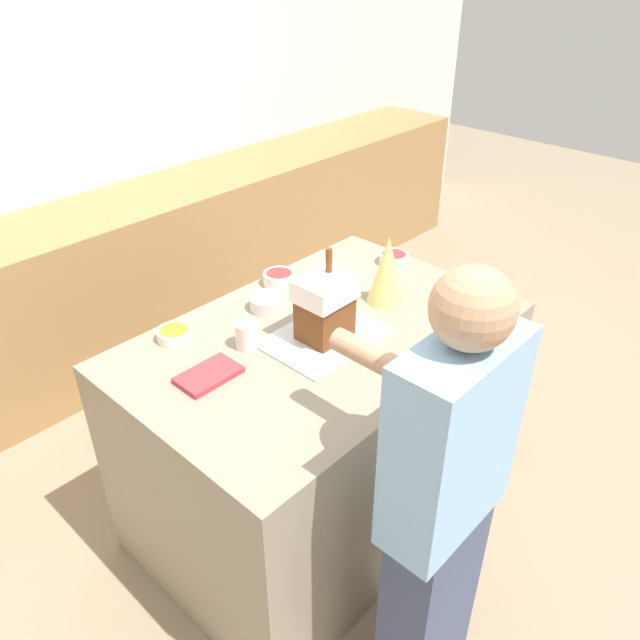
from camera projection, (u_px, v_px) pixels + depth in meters
name	position (u px, v px, depth m)	size (l,w,h in m)	color
ground_plane	(321.00, 505.00, 2.83)	(12.00, 12.00, 0.00)	gray
wall_back	(43.00, 133.00, 3.31)	(8.00, 0.05, 2.60)	white
back_cabinet_block	(105.00, 290.00, 3.56)	(6.00, 0.60, 0.94)	#9E7547
kitchen_island	(322.00, 427.00, 2.58)	(1.49, 0.97, 0.94)	gray
baking_tray	(325.00, 337.00, 2.30)	(0.44, 0.32, 0.01)	silver
gingerbread_house	(325.00, 306.00, 2.23)	(0.20, 0.16, 0.33)	brown
decorative_tree	(387.00, 270.00, 2.46)	(0.15, 0.15, 0.28)	#DBD675
candy_bowl_beside_tree	(279.00, 278.00, 2.64)	(0.13, 0.13, 0.05)	white
candy_bowl_far_left	(394.00, 258.00, 2.81)	(0.13, 0.13, 0.05)	silver
candy_bowl_far_right	(267.00, 302.00, 2.46)	(0.14, 0.14, 0.05)	silver
candy_bowl_near_tray_right	(174.00, 334.00, 2.29)	(0.13, 0.13, 0.04)	white
cookbook	(209.00, 375.00, 2.09)	(0.21, 0.13, 0.02)	#B23338
mug	(246.00, 335.00, 2.23)	(0.08, 0.08, 0.10)	white
person	(441.00, 505.00, 1.79)	(0.41, 0.52, 1.58)	#424C6B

